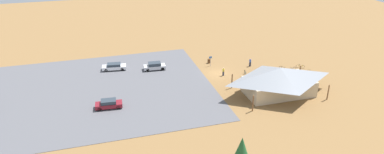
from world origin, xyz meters
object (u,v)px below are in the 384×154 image
(lot_sign, at_px, (210,60))
(bicycle_yellow_near_porch, at_px, (300,66))
(trash_bin, at_px, (209,61))
(car_white_near_entry, at_px, (114,67))
(bicycle_orange_yard_right, at_px, (286,72))
(car_maroon_second_row, at_px, (109,104))
(bicycle_black_near_sign, at_px, (283,68))
(bike_pavilion, at_px, (279,79))
(bicycle_blue_by_bin, at_px, (300,74))
(bicycle_purple_lone_east, at_px, (309,75))
(bicycle_white_back_row, at_px, (292,69))
(car_silver_end_stall, at_px, (155,66))
(bicycle_teal_edge_north, at_px, (245,73))
(bicycle_silver_yard_left, at_px, (318,77))
(visitor_near_lot, at_px, (223,71))
(bicycle_green_yard_center, at_px, (310,72))
(bicycle_red_trailside, at_px, (275,69))
(visitor_at_bikes, at_px, (250,62))

(lot_sign, relative_size, bicycle_yellow_near_porch, 1.56)
(trash_bin, bearing_deg, car_white_near_entry, -5.38)
(bicycle_orange_yard_right, xyz_separation_m, car_maroon_second_row, (34.15, 4.14, 0.37))
(bicycle_yellow_near_porch, distance_m, bicycle_black_near_sign, 4.00)
(bicycle_yellow_near_porch, height_order, car_white_near_entry, car_white_near_entry)
(car_maroon_second_row, bearing_deg, bike_pavilion, 173.83)
(bicycle_blue_by_bin, relative_size, bicycle_purple_lone_east, 0.96)
(bicycle_blue_by_bin, relative_size, car_white_near_entry, 0.27)
(lot_sign, height_order, bicycle_white_back_row, lot_sign)
(car_silver_end_stall, bearing_deg, bicycle_teal_edge_north, 155.19)
(bicycle_silver_yard_left, xyz_separation_m, bicycle_black_near_sign, (4.22, -5.74, -0.02))
(bicycle_orange_yard_right, height_order, visitor_near_lot, visitor_near_lot)
(bicycle_teal_edge_north, bearing_deg, car_maroon_second_row, 12.41)
(bicycle_silver_yard_left, distance_m, visitor_near_lot, 17.85)
(bicycle_teal_edge_north, bearing_deg, visitor_near_lot, -12.70)
(bicycle_silver_yard_left, distance_m, bicycle_blue_by_bin, 3.32)
(trash_bin, distance_m, bicycle_black_near_sign, 15.07)
(trash_bin, height_order, car_white_near_entry, car_white_near_entry)
(bike_pavilion, height_order, visitor_near_lot, bike_pavilion)
(bike_pavilion, relative_size, bicycle_green_yard_center, 8.21)
(trash_bin, xyz_separation_m, bicycle_red_trailside, (-11.20, 7.84, -0.06))
(bicycle_white_back_row, height_order, car_white_near_entry, car_white_near_entry)
(bicycle_blue_by_bin, height_order, bicycle_black_near_sign, bicycle_black_near_sign)
(trash_bin, distance_m, lot_sign, 1.94)
(car_white_near_entry, bearing_deg, bicycle_green_yard_center, 160.71)
(bicycle_purple_lone_east, height_order, car_maroon_second_row, car_maroon_second_row)
(car_white_near_entry, height_order, visitor_at_bikes, visitor_at_bikes)
(bicycle_purple_lone_east, bearing_deg, bicycle_red_trailside, -42.59)
(bicycle_green_yard_center, bearing_deg, bicycle_purple_lone_east, 48.18)
(bicycle_blue_by_bin, height_order, bicycle_orange_yard_right, bicycle_orange_yard_right)
(bike_pavilion, relative_size, trash_bin, 15.65)
(bicycle_yellow_near_porch, height_order, bicycle_teal_edge_north, bicycle_teal_edge_north)
(car_white_near_entry, bearing_deg, bicycle_white_back_row, 162.94)
(bicycle_yellow_near_porch, bearing_deg, bicycle_white_back_row, 18.82)
(bike_pavilion, xyz_separation_m, bicycle_red_trailside, (-4.34, -8.91, -2.37))
(car_silver_end_stall, bearing_deg, bicycle_red_trailside, 161.79)
(bike_pavilion, bearing_deg, lot_sign, -64.67)
(trash_bin, xyz_separation_m, car_white_near_entry, (19.44, -1.83, 0.27))
(bicycle_teal_edge_north, relative_size, bicycle_red_trailside, 1.00)
(bike_pavilion, bearing_deg, bicycle_teal_edge_north, -76.36)
(bicycle_teal_edge_north, distance_m, bicycle_white_back_row, 9.94)
(bicycle_red_trailside, xyz_separation_m, bicycle_orange_yard_right, (-1.35, 1.69, -0.02))
(lot_sign, distance_m, bicycle_blue_by_bin, 17.78)
(bicycle_yellow_near_porch, relative_size, bicycle_teal_edge_north, 0.82)
(bicycle_black_near_sign, bearing_deg, car_maroon_second_row, 9.71)
(bike_pavilion, distance_m, bicycle_teal_edge_north, 9.43)
(trash_bin, bearing_deg, bicycle_red_trailside, 145.02)
(bicycle_purple_lone_east, height_order, visitor_at_bikes, visitor_at_bikes)
(bike_pavilion, height_order, trash_bin, bike_pavilion)
(bicycle_teal_edge_north, xyz_separation_m, bicycle_orange_yard_right, (-7.84, 1.65, -0.01))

